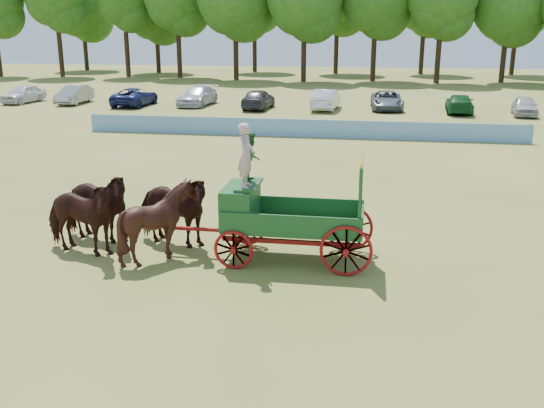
{
  "coord_description": "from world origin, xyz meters",
  "views": [
    {
      "loc": [
        3.05,
        -17.12,
        6.35
      ],
      "look_at": [
        0.32,
        -0.31,
        1.3
      ],
      "focal_mm": 40.0,
      "sensor_mm": 36.0,
      "label": 1
    }
  ],
  "objects": [
    {
      "name": "sponsor_banner",
      "position": [
        -1.0,
        18.0,
        0.53
      ],
      "size": [
        26.0,
        0.08,
        1.05
      ],
      "primitive_type": "cube",
      "color": "#2172B3",
      "rests_on": "ground"
    },
    {
      "name": "horse_lead_left",
      "position": [
        -5.01,
        -1.86,
        1.1
      ],
      "size": [
        2.82,
        1.77,
        2.21
      ],
      "primitive_type": "imported",
      "rotation": [
        0.0,
        0.0,
        1.34
      ],
      "color": "black",
      "rests_on": "ground"
    },
    {
      "name": "farm_dray",
      "position": [
        0.36,
        -1.3,
        1.61
      ],
      "size": [
        6.0,
        2.0,
        3.88
      ],
      "color": "maroon",
      "rests_on": "ground"
    },
    {
      "name": "horse_wheel_left",
      "position": [
        -2.61,
        -1.86,
        1.11
      ],
      "size": [
        2.19,
        1.99,
        2.21
      ],
      "primitive_type": "imported",
      "rotation": [
        0.0,
        0.0,
        1.68
      ],
      "color": "black",
      "rests_on": "ground"
    },
    {
      "name": "horse_wheel_right",
      "position": [
        -2.61,
        -0.76,
        1.1
      ],
      "size": [
        2.82,
        1.78,
        2.21
      ],
      "primitive_type": "imported",
      "rotation": [
        0.0,
        0.0,
        1.33
      ],
      "color": "black",
      "rests_on": "ground"
    },
    {
      "name": "ground",
      "position": [
        0.0,
        0.0,
        0.0
      ],
      "size": [
        160.0,
        160.0,
        0.0
      ],
      "primitive_type": "plane",
      "color": "#9B8046",
      "rests_on": "ground"
    },
    {
      "name": "parked_cars",
      "position": [
        -4.06,
        30.37,
        0.74
      ],
      "size": [
        47.16,
        6.65,
        1.59
      ],
      "color": "silver",
      "rests_on": "ground"
    },
    {
      "name": "horse_lead_right",
      "position": [
        -5.01,
        -0.76,
        1.1
      ],
      "size": [
        2.81,
        1.75,
        2.21
      ],
      "primitive_type": "imported",
      "rotation": [
        0.0,
        0.0,
        1.34
      ],
      "color": "black",
      "rests_on": "ground"
    }
  ]
}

